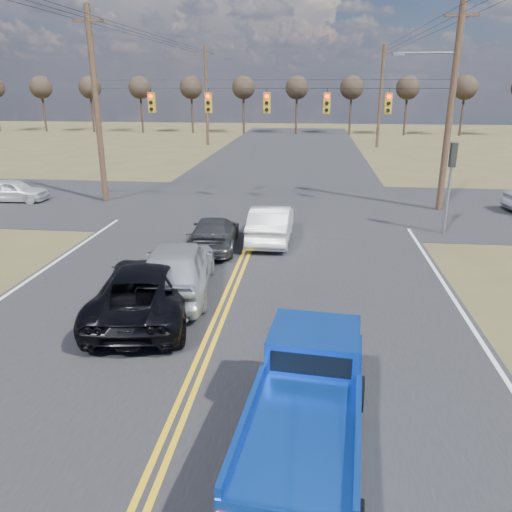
# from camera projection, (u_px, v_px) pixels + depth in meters

# --- Properties ---
(ground) EXTENTS (160.00, 160.00, 0.00)m
(ground) POSITION_uv_depth(u_px,v_px,m) (182.00, 409.00, 9.97)
(ground) COLOR brown
(ground) RESTS_ON ground
(road_main) EXTENTS (14.00, 120.00, 0.02)m
(road_main) POSITION_uv_depth(u_px,v_px,m) (247.00, 252.00, 19.37)
(road_main) COLOR #28282B
(road_main) RESTS_ON ground
(road_cross) EXTENTS (120.00, 12.00, 0.02)m
(road_cross) POSITION_uv_depth(u_px,v_px,m) (266.00, 205.00, 26.89)
(road_cross) COLOR #28282B
(road_cross) RESTS_ON ground
(signal_gantry) EXTENTS (19.60, 4.83, 10.00)m
(signal_gantry) POSITION_uv_depth(u_px,v_px,m) (276.00, 108.00, 25.00)
(signal_gantry) COLOR #473323
(signal_gantry) RESTS_ON ground
(utility_poles) EXTENTS (19.60, 58.32, 10.00)m
(utility_poles) POSITION_uv_depth(u_px,v_px,m) (265.00, 105.00, 24.26)
(utility_poles) COLOR #473323
(utility_poles) RESTS_ON ground
(treeline) EXTENTS (87.00, 117.80, 7.40)m
(treeline) POSITION_uv_depth(u_px,v_px,m) (279.00, 92.00, 33.47)
(treeline) COLOR #33261C
(treeline) RESTS_ON ground
(pickup_truck) EXTENTS (2.32, 5.06, 1.85)m
(pickup_truck) POSITION_uv_depth(u_px,v_px,m) (307.00, 408.00, 8.53)
(pickup_truck) COLOR black
(pickup_truck) RESTS_ON ground
(silver_suv) EXTENTS (2.66, 5.29, 1.73)m
(silver_suv) POSITION_uv_depth(u_px,v_px,m) (177.00, 267.00, 15.23)
(silver_suv) COLOR #A8ACB1
(silver_suv) RESTS_ON ground
(black_suv) EXTENTS (3.20, 5.75, 1.52)m
(black_suv) POSITION_uv_depth(u_px,v_px,m) (147.00, 289.00, 13.87)
(black_suv) COLOR black
(black_suv) RESTS_ON ground
(white_car_queue) EXTENTS (1.66, 4.58, 1.50)m
(white_car_queue) POSITION_uv_depth(u_px,v_px,m) (271.00, 223.00, 20.57)
(white_car_queue) COLOR white
(white_car_queue) RESTS_ON ground
(dgrey_car_queue) EXTENTS (2.11, 4.45, 1.25)m
(dgrey_car_queue) POSITION_uv_depth(u_px,v_px,m) (214.00, 233.00, 19.61)
(dgrey_car_queue) COLOR #323337
(dgrey_car_queue) RESTS_ON ground
(cross_car_west) EXTENTS (1.70, 3.76, 1.25)m
(cross_car_west) POSITION_uv_depth(u_px,v_px,m) (13.00, 191.00, 27.58)
(cross_car_west) COLOR silver
(cross_car_west) RESTS_ON ground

